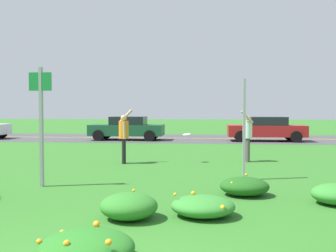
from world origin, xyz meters
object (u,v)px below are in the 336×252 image
at_px(sign_post_by_roadside, 244,130).
at_px(frisbee_white, 187,134).
at_px(person_thrower_orange_shirt, 124,134).
at_px(car_red_center_left, 266,129).
at_px(person_catcher_white_shirt, 247,134).
at_px(sign_post_near_path, 41,115).
at_px(car_dark_green_center_right, 127,128).

xyz_separation_m(sign_post_by_roadside, frisbee_white, (-1.70, 3.18, -0.35)).
bearing_deg(frisbee_white, person_thrower_orange_shirt, -168.54).
bearing_deg(person_thrower_orange_shirt, frisbee_white, 11.46).
relative_size(sign_post_by_roadside, car_red_center_left, 0.60).
bearing_deg(person_catcher_white_shirt, person_thrower_orange_shirt, -168.32).
bearing_deg(sign_post_near_path, person_catcher_white_shirt, 42.89).
bearing_deg(frisbee_white, sign_post_by_roadside, -61.82).
bearing_deg(sign_post_by_roadside, frisbee_white, 118.18).
bearing_deg(sign_post_near_path, person_thrower_orange_shirt, 74.95).
bearing_deg(sign_post_by_roadside, person_thrower_orange_shirt, 144.59).
bearing_deg(car_dark_green_center_right, person_catcher_white_shirt, -55.59).
relative_size(frisbee_white, car_red_center_left, 0.06).
distance_m(sign_post_by_roadside, car_dark_green_center_right, 14.22).
relative_size(person_catcher_white_shirt, car_red_center_left, 0.41).
relative_size(person_thrower_orange_shirt, car_dark_green_center_right, 0.42).
bearing_deg(car_dark_green_center_right, person_thrower_orange_shirt, -78.62).
height_order(sign_post_near_path, car_dark_green_center_right, sign_post_near_path).
relative_size(sign_post_near_path, frisbee_white, 10.69).
relative_size(sign_post_near_path, person_thrower_orange_shirt, 1.53).
distance_m(person_thrower_orange_shirt, frisbee_white, 2.20).
height_order(person_catcher_white_shirt, car_dark_green_center_right, person_catcher_white_shirt).
height_order(car_red_center_left, car_dark_green_center_right, same).
height_order(sign_post_near_path, person_thrower_orange_shirt, sign_post_near_path).
height_order(sign_post_near_path, frisbee_white, sign_post_near_path).
xyz_separation_m(car_red_center_left, car_dark_green_center_right, (-8.41, 0.00, 0.00)).
bearing_deg(sign_post_near_path, frisbee_white, 54.49).
xyz_separation_m(sign_post_by_roadside, car_red_center_left, (2.50, 12.92, -0.61)).
relative_size(car_red_center_left, car_dark_green_center_right, 1.00).
distance_m(person_thrower_orange_shirt, person_catcher_white_shirt, 4.40).
bearing_deg(person_catcher_white_shirt, car_dark_green_center_right, 124.41).
relative_size(sign_post_by_roadside, person_thrower_orange_shirt, 1.42).
bearing_deg(person_thrower_orange_shirt, car_red_center_left, 57.97).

